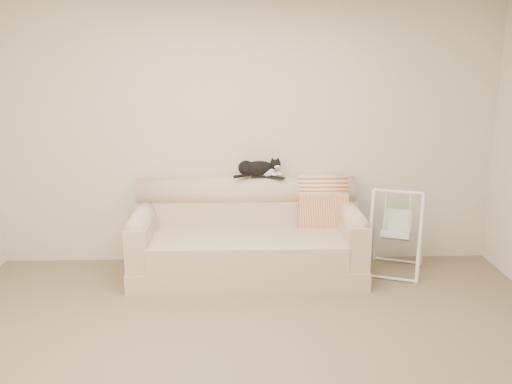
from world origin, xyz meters
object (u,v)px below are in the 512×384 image
remote_a (260,176)px  tuxedo_cat (258,168)px  remote_b (276,177)px  baby_swing (396,231)px  sofa (247,238)px

remote_a → tuxedo_cat: tuxedo_cat is taller
tuxedo_cat → remote_b: bearing=-12.8°
remote_a → remote_b: 0.16m
remote_b → tuxedo_cat: bearing=167.2°
remote_a → remote_b: remote_a is taller
baby_swing → tuxedo_cat: bearing=169.4°
remote_a → remote_b: size_ratio=1.05×
remote_a → tuxedo_cat: size_ratio=0.37×
tuxedo_cat → baby_swing: 1.48m
tuxedo_cat → baby_swing: bearing=-10.6°
sofa → remote_b: (0.29, 0.20, 0.56)m
remote_b → baby_swing: size_ratio=0.21×
remote_b → tuxedo_cat: (-0.18, 0.04, 0.09)m
sofa → remote_b: bearing=34.8°
remote_b → baby_swing: (1.16, -0.21, -0.50)m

